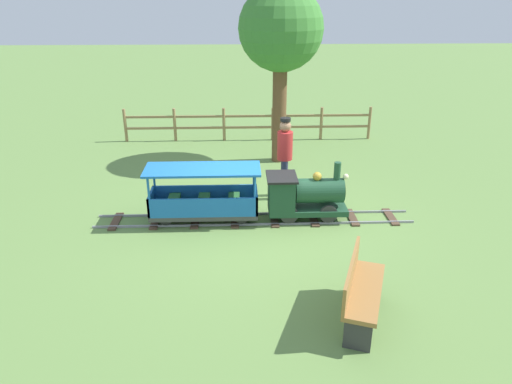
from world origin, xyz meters
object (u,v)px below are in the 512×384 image
(park_bench, at_px, (360,290))
(conductor_person, at_px, (285,151))
(passenger_car, at_px, (204,199))
(locomotive, at_px, (303,195))
(oak_tree_near, at_px, (281,32))

(park_bench, bearing_deg, conductor_person, -171.23)
(passenger_car, relative_size, conductor_person, 1.23)
(park_bench, bearing_deg, passenger_car, -143.16)
(locomotive, bearing_deg, passenger_car, -90.00)
(conductor_person, xyz_separation_m, oak_tree_near, (-2.21, 0.07, 2.04))
(locomotive, distance_m, conductor_person, 1.16)
(oak_tree_near, bearing_deg, park_bench, 4.94)
(oak_tree_near, bearing_deg, locomotive, 3.15)
(conductor_person, relative_size, park_bench, 1.19)
(passenger_car, height_order, conductor_person, conductor_person)
(passenger_car, distance_m, park_bench, 3.53)
(park_bench, bearing_deg, locomotive, -173.03)
(passenger_car, height_order, park_bench, passenger_car)
(conductor_person, distance_m, oak_tree_near, 3.01)
(conductor_person, bearing_deg, oak_tree_near, 178.16)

